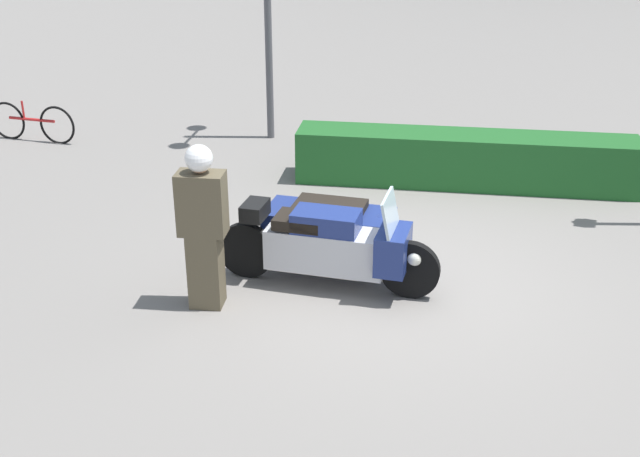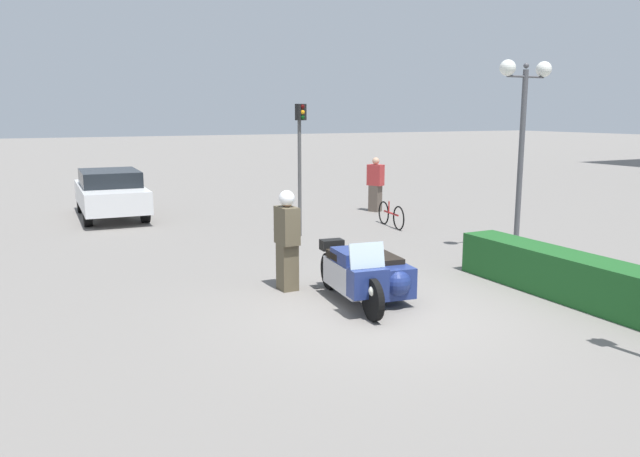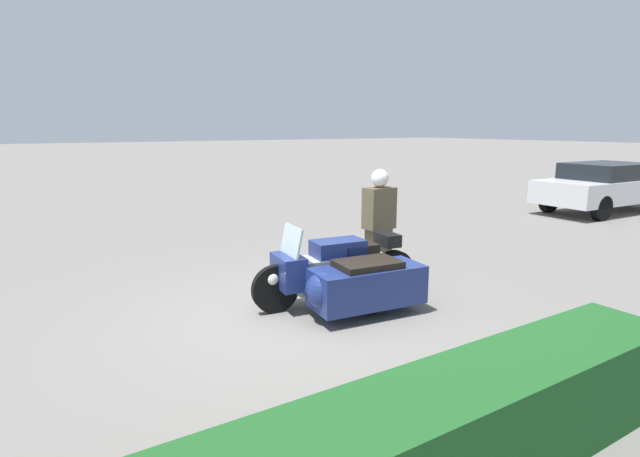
{
  "view_description": "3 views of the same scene",
  "coord_description": "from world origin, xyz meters",
  "px_view_note": "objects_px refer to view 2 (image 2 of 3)",
  "views": [
    {
      "loc": [
        0.37,
        -8.08,
        4.23
      ],
      "look_at": [
        -0.67,
        -1.02,
        1.05
      ],
      "focal_mm": 45.0,
      "sensor_mm": 36.0,
      "label": 1
    },
    {
      "loc": [
        7.94,
        -5.11,
        3.09
      ],
      "look_at": [
        -1.54,
        -0.37,
        1.13
      ],
      "focal_mm": 35.0,
      "sensor_mm": 36.0,
      "label": 2
    },
    {
      "loc": [
        3.07,
        5.3,
        2.43
      ],
      "look_at": [
        -0.46,
        -0.3,
        1.08
      ],
      "focal_mm": 28.0,
      "sensor_mm": 36.0,
      "label": 3
    }
  ],
  "objects_px": {
    "hedge_bush_curbside": "(576,278)",
    "bicycle_parked": "(391,215)",
    "officer_rider": "(287,238)",
    "parked_car_background": "(110,192)",
    "twin_lamp_post": "(524,108)",
    "police_motorcycle": "(368,275)",
    "traffic_light_far": "(300,150)",
    "pedestrian_bystander": "(375,184)"
  },
  "relations": [
    {
      "from": "twin_lamp_post",
      "to": "bicycle_parked",
      "type": "height_order",
      "value": "twin_lamp_post"
    },
    {
      "from": "hedge_bush_curbside",
      "to": "parked_car_background",
      "type": "height_order",
      "value": "parked_car_background"
    },
    {
      "from": "twin_lamp_post",
      "to": "parked_car_background",
      "type": "xyz_separation_m",
      "value": [
        -9.09,
        -7.46,
        -2.45
      ]
    },
    {
      "from": "parked_car_background",
      "to": "traffic_light_far",
      "type": "bearing_deg",
      "value": -141.24
    },
    {
      "from": "traffic_light_far",
      "to": "parked_car_background",
      "type": "xyz_separation_m",
      "value": [
        -5.23,
        -3.88,
        -1.43
      ]
    },
    {
      "from": "officer_rider",
      "to": "traffic_light_far",
      "type": "height_order",
      "value": "traffic_light_far"
    },
    {
      "from": "officer_rider",
      "to": "bicycle_parked",
      "type": "distance_m",
      "value": 6.82
    },
    {
      "from": "parked_car_background",
      "to": "police_motorcycle",
      "type": "bearing_deg",
      "value": -164.78
    },
    {
      "from": "traffic_light_far",
      "to": "pedestrian_bystander",
      "type": "bearing_deg",
      "value": 108.56
    },
    {
      "from": "police_motorcycle",
      "to": "pedestrian_bystander",
      "type": "xyz_separation_m",
      "value": [
        -8.29,
        5.23,
        0.4
      ]
    },
    {
      "from": "pedestrian_bystander",
      "to": "parked_car_background",
      "type": "bearing_deg",
      "value": 135.59
    },
    {
      "from": "officer_rider",
      "to": "traffic_light_far",
      "type": "bearing_deg",
      "value": 60.95
    },
    {
      "from": "hedge_bush_curbside",
      "to": "bicycle_parked",
      "type": "xyz_separation_m",
      "value": [
        -7.25,
        1.05,
        -0.07
      ]
    },
    {
      "from": "hedge_bush_curbside",
      "to": "traffic_light_far",
      "type": "distance_m",
      "value": 7.56
    },
    {
      "from": "parked_car_background",
      "to": "pedestrian_bystander",
      "type": "distance_m",
      "value": 8.15
    },
    {
      "from": "hedge_bush_curbside",
      "to": "twin_lamp_post",
      "type": "distance_m",
      "value": 4.69
    },
    {
      "from": "police_motorcycle",
      "to": "bicycle_parked",
      "type": "distance_m",
      "value": 7.12
    },
    {
      "from": "bicycle_parked",
      "to": "twin_lamp_post",
      "type": "bearing_deg",
      "value": 18.79
    },
    {
      "from": "police_motorcycle",
      "to": "hedge_bush_curbside",
      "type": "distance_m",
      "value": 3.47
    },
    {
      "from": "officer_rider",
      "to": "traffic_light_far",
      "type": "relative_size",
      "value": 0.54
    },
    {
      "from": "hedge_bush_curbside",
      "to": "officer_rider",
      "type": "bearing_deg",
      "value": -124.34
    },
    {
      "from": "hedge_bush_curbside",
      "to": "bicycle_parked",
      "type": "relative_size",
      "value": 3.03
    },
    {
      "from": "bicycle_parked",
      "to": "parked_car_background",
      "type": "bearing_deg",
      "value": -119.53
    },
    {
      "from": "parked_car_background",
      "to": "bicycle_parked",
      "type": "height_order",
      "value": "parked_car_background"
    },
    {
      "from": "officer_rider",
      "to": "pedestrian_bystander",
      "type": "relative_size",
      "value": 1.03
    },
    {
      "from": "traffic_light_far",
      "to": "parked_car_background",
      "type": "height_order",
      "value": "traffic_light_far"
    },
    {
      "from": "officer_rider",
      "to": "hedge_bush_curbside",
      "type": "distance_m",
      "value": 4.92
    },
    {
      "from": "twin_lamp_post",
      "to": "traffic_light_far",
      "type": "xyz_separation_m",
      "value": [
        -3.86,
        -3.58,
        -1.02
      ]
    },
    {
      "from": "hedge_bush_curbside",
      "to": "pedestrian_bystander",
      "type": "relative_size",
      "value": 2.84
    },
    {
      "from": "police_motorcycle",
      "to": "twin_lamp_post",
      "type": "distance_m",
      "value": 5.93
    },
    {
      "from": "twin_lamp_post",
      "to": "parked_car_background",
      "type": "height_order",
      "value": "twin_lamp_post"
    },
    {
      "from": "officer_rider",
      "to": "police_motorcycle",
      "type": "bearing_deg",
      "value": -55.78
    },
    {
      "from": "police_motorcycle",
      "to": "pedestrian_bystander",
      "type": "relative_size",
      "value": 1.45
    },
    {
      "from": "twin_lamp_post",
      "to": "bicycle_parked",
      "type": "relative_size",
      "value": 2.6
    },
    {
      "from": "bicycle_parked",
      "to": "police_motorcycle",
      "type": "bearing_deg",
      "value": -28.18
    },
    {
      "from": "police_motorcycle",
      "to": "bicycle_parked",
      "type": "height_order",
      "value": "police_motorcycle"
    },
    {
      "from": "hedge_bush_curbside",
      "to": "pedestrian_bystander",
      "type": "xyz_separation_m",
      "value": [
        -9.79,
        2.1,
        0.48
      ]
    },
    {
      "from": "officer_rider",
      "to": "pedestrian_bystander",
      "type": "xyz_separation_m",
      "value": [
        -7.03,
        6.13,
        -0.08
      ]
    },
    {
      "from": "hedge_bush_curbside",
      "to": "bicycle_parked",
      "type": "bearing_deg",
      "value": 171.73
    },
    {
      "from": "twin_lamp_post",
      "to": "officer_rider",
      "type": "bearing_deg",
      "value": -85.02
    },
    {
      "from": "officer_rider",
      "to": "parked_car_background",
      "type": "xyz_separation_m",
      "value": [
        -9.6,
        -1.6,
        -0.18
      ]
    },
    {
      "from": "officer_rider",
      "to": "hedge_bush_curbside",
      "type": "height_order",
      "value": "officer_rider"
    }
  ]
}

